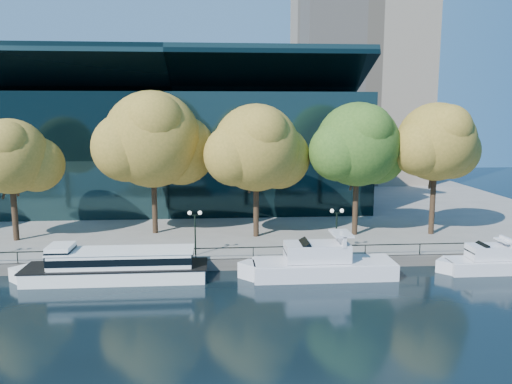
{
  "coord_description": "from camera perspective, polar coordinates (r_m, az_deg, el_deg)",
  "views": [
    {
      "loc": [
        2.07,
        -38.86,
        13.63
      ],
      "look_at": [
        5.6,
        8.0,
        6.09
      ],
      "focal_mm": 35.0,
      "sensor_mm": 36.0,
      "label": 1
    }
  ],
  "objects": [
    {
      "name": "tree_5",
      "position": [
        54.37,
        20.05,
        5.22
      ],
      "size": [
        9.98,
        8.18,
        13.62
      ],
      "color": "black",
      "rests_on": "promenade"
    },
    {
      "name": "cruiser_near",
      "position": [
        42.24,
        7.05,
        -8.1
      ],
      "size": [
        13.08,
        3.37,
        3.79
      ],
      "color": "silver",
      "rests_on": "ground"
    },
    {
      "name": "office_tower",
      "position": [
        99.29,
        11.64,
        20.21
      ],
      "size": [
        22.5,
        22.5,
        65.9
      ],
      "color": "gray",
      "rests_on": "ground"
    },
    {
      "name": "railing",
      "position": [
        43.76,
        -6.91,
        -6.45
      ],
      "size": [
        88.2,
        0.08,
        0.99
      ],
      "color": "black",
      "rests_on": "promenade"
    },
    {
      "name": "tree_4",
      "position": [
        51.87,
        11.71,
        5.14
      ],
      "size": [
        10.65,
        8.74,
        13.65
      ],
      "color": "black",
      "rests_on": "promenade"
    },
    {
      "name": "convention_building",
      "position": [
        71.1,
        -9.23,
        4.87
      ],
      "size": [
        50.0,
        24.57,
        21.43
      ],
      "color": "black",
      "rests_on": "ground"
    },
    {
      "name": "lamp_2",
      "position": [
        45.67,
        9.21,
        -3.2
      ],
      "size": [
        1.26,
        0.36,
        4.03
      ],
      "color": "black",
      "rests_on": "promenade"
    },
    {
      "name": "lamp_1",
      "position": [
        44.48,
        -6.99,
        -3.48
      ],
      "size": [
        1.26,
        0.36,
        4.03
      ],
      "color": "black",
      "rests_on": "promenade"
    },
    {
      "name": "tree_1",
      "position": [
        54.05,
        -26.14,
        3.5
      ],
      "size": [
        9.18,
        7.52,
        12.05
      ],
      "color": "black",
      "rests_on": "promenade"
    },
    {
      "name": "promenade",
      "position": [
        76.4,
        -5.8,
        -0.82
      ],
      "size": [
        90.0,
        67.08,
        1.0
      ],
      "color": "slate",
      "rests_on": "ground"
    },
    {
      "name": "tree_2",
      "position": [
        52.55,
        -11.54,
        5.69
      ],
      "size": [
        12.44,
        10.2,
        14.84
      ],
      "color": "black",
      "rests_on": "promenade"
    },
    {
      "name": "tour_boat",
      "position": [
        42.83,
        -16.17,
        -7.98
      ],
      "size": [
        16.12,
        3.6,
        3.06
      ],
      "color": "white",
      "rests_on": "ground"
    },
    {
      "name": "tree_3",
      "position": [
        50.07,
        0.23,
        4.87
      ],
      "size": [
        10.94,
        8.97,
        13.48
      ],
      "color": "black",
      "rests_on": "promenade"
    },
    {
      "name": "ground",
      "position": [
        41.24,
        -7.06,
        -10.25
      ],
      "size": [
        160.0,
        160.0,
        0.0
      ],
      "primitive_type": "plane",
      "color": "black",
      "rests_on": "ground"
    },
    {
      "name": "cruiser_far",
      "position": [
        47.77,
        25.16,
        -7.15
      ],
      "size": [
        9.24,
        2.56,
        3.02
      ],
      "color": "silver",
      "rests_on": "ground"
    }
  ]
}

